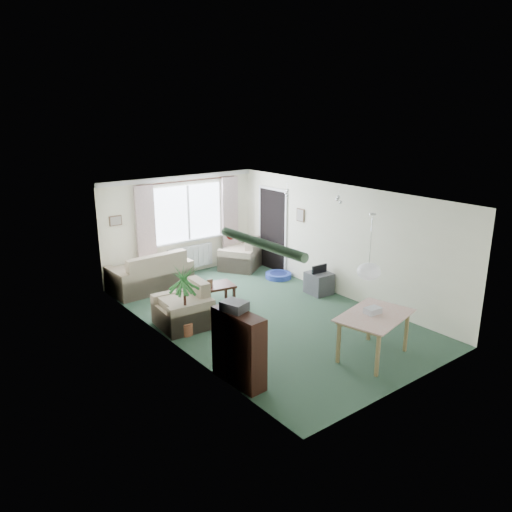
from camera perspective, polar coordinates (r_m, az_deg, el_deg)
ground at (r=9.83m, az=1.08°, el=-6.83°), size 6.50×6.50×0.00m
window at (r=12.05m, az=-7.80°, el=4.93°), size 1.80×0.03×1.30m
curtain_rod at (r=11.85m, az=-7.75°, el=8.52°), size 2.60×0.03×0.03m
curtain_left at (r=11.50m, az=-12.47°, el=2.95°), size 0.45×0.08×2.00m
curtain_right at (r=12.62m, az=-3.00°, el=4.52°), size 0.45×0.08×2.00m
radiator at (r=12.29m, az=-7.51°, el=-0.13°), size 1.20×0.10×0.55m
doorway at (r=12.33m, az=1.92°, el=2.95°), size 0.03×0.95×2.00m
pendant_lamp at (r=7.91m, az=12.76°, el=-1.73°), size 0.36×0.36×0.36m
tinsel_garland at (r=6.24m, az=0.61°, el=1.43°), size 1.60×1.60×0.12m
bauble_cluster_a at (r=10.68m, az=3.59°, el=7.47°), size 0.20×0.20×0.20m
bauble_cluster_b at (r=10.03m, az=9.43°, el=6.69°), size 0.20×0.20×0.20m
wall_picture_back at (r=11.28m, az=-15.76°, el=3.91°), size 0.28×0.03×0.22m
wall_picture_right at (r=11.47m, az=5.11°, el=4.67°), size 0.03×0.24×0.30m
sofa at (r=11.33m, az=-12.06°, el=-1.61°), size 1.79×1.00×0.88m
armchair_corner at (r=12.51m, az=-1.85°, el=0.36°), size 1.24×1.23×0.82m
armchair_left at (r=9.34m, az=-8.39°, el=-5.54°), size 0.95×0.99×0.83m
coffee_table at (r=10.30m, az=-5.14°, el=-4.50°), size 1.02×0.68×0.42m
photo_frame at (r=10.14m, az=-5.28°, el=-3.10°), size 0.12×0.05×0.16m
bookshelf at (r=7.38m, az=-1.98°, el=-10.47°), size 0.37×0.93×1.11m
hifi_box at (r=7.19m, az=-2.48°, el=-5.73°), size 0.37×0.42×0.14m
houseplant at (r=8.89m, az=-8.13°, el=-5.12°), size 0.56×0.56×1.29m
dining_table at (r=8.38m, az=13.25°, el=-8.94°), size 1.30×1.01×0.72m
gift_box at (r=8.25m, az=13.19°, el=-6.15°), size 0.26×0.19×0.12m
tv_cube at (r=10.98m, az=7.20°, el=-3.08°), size 0.50×0.54×0.47m
pet_bed at (r=11.92m, az=2.57°, el=-2.25°), size 0.69×0.69×0.12m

